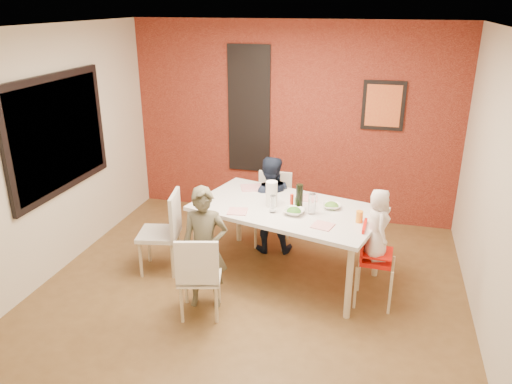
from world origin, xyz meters
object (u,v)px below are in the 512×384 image
(toddler, at_px, (378,225))
(wine_bottle, at_px, (299,197))
(child_near, at_px, (205,248))
(chair_near, at_px, (199,273))
(chair_far, at_px, (273,204))
(dining_table, at_px, (287,213))
(high_chair, at_px, (372,256))
(child_far, at_px, (269,204))
(chair_left, at_px, (166,228))
(paper_towel_roll, at_px, (272,194))

(toddler, height_order, wine_bottle, toddler)
(child_near, bearing_deg, toddler, 3.37)
(child_near, height_order, toddler, child_near)
(chair_near, distance_m, chair_far, 1.83)
(dining_table, relative_size, chair_near, 2.49)
(high_chair, relative_size, child_far, 0.72)
(chair_left, bearing_deg, toddler, 76.66)
(dining_table, relative_size, child_near, 1.72)
(high_chair, bearing_deg, paper_towel_roll, 76.43)
(chair_near, height_order, child_far, child_far)
(dining_table, distance_m, chair_near, 1.24)
(toddler, bearing_deg, child_far, 40.76)
(chair_near, height_order, toddler, toddler)
(child_near, height_order, paper_towel_roll, child_near)
(chair_far, relative_size, paper_towel_roll, 3.22)
(dining_table, xyz_separation_m, chair_near, (-0.64, -1.03, -0.26))
(chair_far, xyz_separation_m, high_chair, (1.27, -1.10, 0.01))
(chair_near, distance_m, paper_towel_roll, 1.22)
(high_chair, distance_m, child_near, 1.68)
(high_chair, distance_m, paper_towel_roll, 1.24)
(child_far, relative_size, toddler, 1.66)
(high_chair, relative_size, wine_bottle, 3.03)
(chair_far, height_order, chair_left, chair_left)
(chair_near, bearing_deg, high_chair, -170.74)
(chair_far, distance_m, high_chair, 1.68)
(dining_table, distance_m, chair_far, 0.87)
(dining_table, relative_size, paper_towel_roll, 7.73)
(high_chair, relative_size, toddler, 1.19)
(child_far, height_order, wine_bottle, child_far)
(chair_near, xyz_separation_m, child_near, (-0.02, 0.24, 0.14))
(dining_table, xyz_separation_m, child_near, (-0.66, -0.80, -0.11))
(chair_left, height_order, child_near, child_near)
(chair_near, height_order, high_chair, chair_near)
(chair_far, bearing_deg, paper_towel_roll, -80.66)
(chair_near, xyz_separation_m, paper_towel_roll, (0.47, 1.02, 0.47))
(chair_left, height_order, high_chair, chair_left)
(chair_near, bearing_deg, wine_bottle, -142.57)
(chair_far, height_order, high_chair, chair_far)
(dining_table, bearing_deg, high_chair, -19.35)
(child_far, bearing_deg, dining_table, 110.61)
(chair_far, distance_m, child_far, 0.26)
(high_chair, bearing_deg, chair_near, 116.18)
(dining_table, distance_m, wine_bottle, 0.26)
(chair_left, bearing_deg, high_chair, 76.68)
(chair_far, bearing_deg, toddler, -42.19)
(chair_far, distance_m, child_near, 1.61)
(chair_left, relative_size, child_far, 0.78)
(chair_far, bearing_deg, wine_bottle, -61.79)
(chair_far, relative_size, high_chair, 1.05)
(child_far, xyz_separation_m, toddler, (1.29, -0.86, 0.27))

